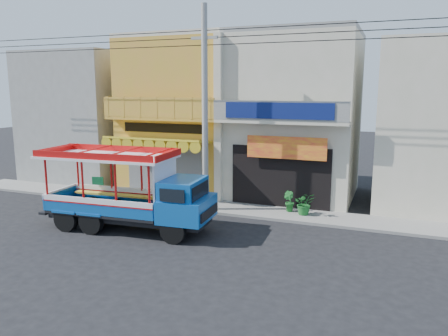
% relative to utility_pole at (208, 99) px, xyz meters
% --- Properties ---
extents(ground, '(90.00, 90.00, 0.00)m').
position_rel_utility_pole_xyz_m(ground, '(0.85, -3.30, -5.03)').
color(ground, black).
rests_on(ground, ground).
extents(sidewalk, '(30.00, 2.00, 0.12)m').
position_rel_utility_pole_xyz_m(sidewalk, '(0.85, 0.70, -4.97)').
color(sidewalk, slate).
rests_on(sidewalk, ground).
extents(shophouse_left, '(6.00, 7.50, 8.24)m').
position_rel_utility_pole_xyz_m(shophouse_left, '(-3.15, 4.66, -0.92)').
color(shophouse_left, gold).
rests_on(shophouse_left, ground).
extents(shophouse_right, '(6.00, 6.75, 8.24)m').
position_rel_utility_pole_xyz_m(shophouse_right, '(2.85, 4.66, -0.93)').
color(shophouse_right, beige).
rests_on(shophouse_right, ground).
extents(party_pilaster, '(0.35, 0.30, 8.00)m').
position_rel_utility_pole_xyz_m(party_pilaster, '(-0.15, 1.55, -1.03)').
color(party_pilaster, beige).
rests_on(party_pilaster, ground).
extents(filler_building_left, '(6.00, 6.00, 7.60)m').
position_rel_utility_pole_xyz_m(filler_building_left, '(-10.15, 4.70, -1.23)').
color(filler_building_left, gray).
rests_on(filler_building_left, ground).
extents(filler_building_right, '(6.00, 6.00, 7.60)m').
position_rel_utility_pole_xyz_m(filler_building_right, '(9.85, 4.70, -1.23)').
color(filler_building_right, beige).
rests_on(filler_building_right, ground).
extents(utility_pole, '(28.00, 0.26, 9.00)m').
position_rel_utility_pole_xyz_m(utility_pole, '(0.00, 0.00, 0.00)').
color(utility_pole, gray).
rests_on(utility_pole, ground).
extents(songthaew_truck, '(6.94, 2.65, 3.18)m').
position_rel_utility_pole_xyz_m(songthaew_truck, '(-1.44, -3.43, -3.50)').
color(songthaew_truck, black).
rests_on(songthaew_truck, ground).
extents(green_sign, '(0.61, 0.37, 0.93)m').
position_rel_utility_pole_xyz_m(green_sign, '(-6.38, 0.49, -4.52)').
color(green_sign, black).
rests_on(green_sign, sidewalk).
extents(potted_plant_a, '(1.07, 0.99, 0.97)m').
position_rel_utility_pole_xyz_m(potted_plant_a, '(4.18, 0.75, -4.42)').
color(potted_plant_a, '#1C6224').
rests_on(potted_plant_a, sidewalk).
extents(potted_plant_b, '(0.63, 0.60, 0.89)m').
position_rel_utility_pole_xyz_m(potted_plant_b, '(3.43, 1.03, -4.47)').
color(potted_plant_b, '#1C6224').
rests_on(potted_plant_b, sidewalk).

